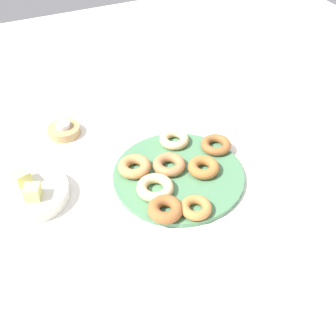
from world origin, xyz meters
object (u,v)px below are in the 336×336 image
object	(u,v)px
donut_1	(196,208)
melon_chunk_right	(22,177)
donut_0	(169,165)
donut_4	(204,167)
donut_6	(135,167)
fruit_bowl	(33,194)
donut_7	(216,145)
melon_chunk_left	(33,192)
donut_3	(174,139)
donut_5	(165,209)
donut_plate	(178,175)
tealight	(63,125)
donut_2	(155,188)
candle_holder	(64,130)

from	to	relation	value
donut_1	melon_chunk_right	bearing A→B (deg)	54.80
donut_0	donut_4	distance (m)	0.09
donut_6	fruit_bowl	bearing A→B (deg)	84.65
donut_7	melon_chunk_left	world-z (taller)	melon_chunk_left
donut_4	fruit_bowl	xyz separation A→B (m)	(0.10, 0.42, -0.01)
donut_3	melon_chunk_right	size ratio (longest dim) A/B	2.29
donut_5	donut_7	xyz separation A→B (m)	(0.16, -0.23, -0.00)
donut_0	donut_6	world-z (taller)	donut_6
donut_7	melon_chunk_right	xyz separation A→B (m)	(0.06, 0.51, 0.03)
donut_4	fruit_bowl	world-z (taller)	donut_4
donut_plate	donut_6	bearing A→B (deg)	59.56
donut_3	melon_chunk_left	xyz separation A→B (m)	(-0.07, 0.40, 0.03)
donut_4	donut_5	xyz separation A→B (m)	(-0.09, 0.15, 0.00)
donut_0	donut_5	world-z (taller)	donut_5
donut_6	tealight	size ratio (longest dim) A/B	2.03
donut_1	tealight	size ratio (longest dim) A/B	1.79
donut_plate	tealight	size ratio (longest dim) A/B	8.09
donut_5	melon_chunk_left	xyz separation A→B (m)	(0.16, 0.27, 0.02)
tealight	fruit_bowl	bearing A→B (deg)	149.39
donut_6	melon_chunk_left	xyz separation A→B (m)	(-0.01, 0.26, 0.02)
donut_1	donut_2	xyz separation A→B (m)	(0.10, 0.06, 0.00)
donut_5	tealight	bearing A→B (deg)	17.88
donut_1	melon_chunk_right	distance (m)	0.43
donut_1	donut_7	bearing A→B (deg)	-41.18
donut_7	melon_chunk_right	world-z (taller)	melon_chunk_right
donut_plate	donut_3	bearing A→B (deg)	-20.56
candle_holder	donut_2	bearing A→B (deg)	-157.46
donut_4	fruit_bowl	distance (m)	0.43
donut_4	candle_holder	distance (m)	0.43
donut_4	donut_plate	bearing A→B (deg)	72.09
donut_5	donut_6	bearing A→B (deg)	3.63
melon_chunk_left	donut_4	bearing A→B (deg)	-99.72
donut_4	donut_5	bearing A→B (deg)	120.89
donut_1	donut_plate	bearing A→B (deg)	-8.67
donut_7	donut_6	bearing A→B (deg)	87.55
donut_5	melon_chunk_right	xyz separation A→B (m)	(0.22, 0.28, 0.02)
donut_0	donut_6	distance (m)	0.09
donut_4	donut_7	bearing A→B (deg)	-48.26
donut_7	melon_chunk_left	xyz separation A→B (m)	(0.00, 0.49, 0.03)
fruit_bowl	donut_5	bearing A→B (deg)	-125.61
melon_chunk_right	donut_3	bearing A→B (deg)	-89.29
donut_5	melon_chunk_left	world-z (taller)	melon_chunk_left
donut_4	donut_7	world-z (taller)	donut_4
fruit_bowl	melon_chunk_left	world-z (taller)	melon_chunk_left
donut_5	donut_4	bearing A→B (deg)	-59.11
donut_2	donut_7	world-z (taller)	donut_2
donut_plate	donut_4	bearing A→B (deg)	-107.91
donut_2	donut_7	size ratio (longest dim) A/B	1.10
donut_1	tealight	world-z (taller)	tealight
donut_plate	donut_3	distance (m)	0.13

